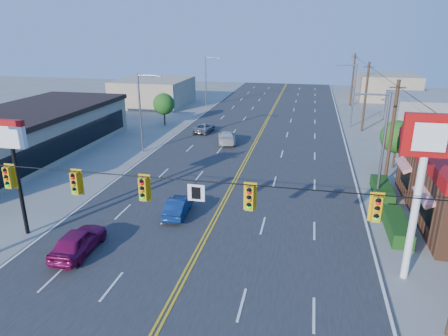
% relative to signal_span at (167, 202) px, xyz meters
% --- Properties ---
extents(ground, '(160.00, 160.00, 0.00)m').
position_rel_signal_span_xyz_m(ground, '(0.12, 0.00, -4.89)').
color(ground, gray).
rests_on(ground, ground).
extents(road, '(20.00, 120.00, 0.06)m').
position_rel_signal_span_xyz_m(road, '(0.12, 20.00, -4.86)').
color(road, '#2D2D30').
rests_on(road, ground).
extents(signal_span, '(24.32, 0.34, 9.00)m').
position_rel_signal_span_xyz_m(signal_span, '(0.00, 0.00, 0.00)').
color(signal_span, '#47301E').
rests_on(signal_span, ground).
extents(kfc_pylon, '(2.20, 0.36, 8.50)m').
position_rel_signal_span_xyz_m(kfc_pylon, '(11.12, 4.00, 1.16)').
color(kfc_pylon, white).
rests_on(kfc_pylon, ground).
extents(strip_mall, '(10.40, 26.40, 4.40)m').
position_rel_signal_span_xyz_m(strip_mall, '(-21.88, 18.00, -2.63)').
color(strip_mall, tan).
rests_on(strip_mall, ground).
extents(pizza_hut_sign, '(1.90, 0.30, 6.85)m').
position_rel_signal_span_xyz_m(pizza_hut_sign, '(-10.88, 4.00, 0.30)').
color(pizza_hut_sign, black).
rests_on(pizza_hut_sign, ground).
extents(streetlight_se, '(2.55, 0.25, 8.00)m').
position_rel_signal_span_xyz_m(streetlight_se, '(10.91, 14.00, -0.37)').
color(streetlight_se, gray).
rests_on(streetlight_se, ground).
extents(streetlight_ne, '(2.55, 0.25, 8.00)m').
position_rel_signal_span_xyz_m(streetlight_ne, '(10.91, 38.00, -0.37)').
color(streetlight_ne, gray).
rests_on(streetlight_ne, ground).
extents(streetlight_sw, '(2.55, 0.25, 8.00)m').
position_rel_signal_span_xyz_m(streetlight_sw, '(-10.67, 22.00, -0.37)').
color(streetlight_sw, gray).
rests_on(streetlight_sw, ground).
extents(streetlight_nw, '(2.55, 0.25, 8.00)m').
position_rel_signal_span_xyz_m(streetlight_nw, '(-10.67, 48.00, -0.37)').
color(streetlight_nw, gray).
rests_on(streetlight_nw, ground).
extents(utility_pole_near, '(0.28, 0.28, 8.40)m').
position_rel_signal_span_xyz_m(utility_pole_near, '(12.32, 18.00, -0.69)').
color(utility_pole_near, '#47301E').
rests_on(utility_pole_near, ground).
extents(utility_pole_mid, '(0.28, 0.28, 8.40)m').
position_rel_signal_span_xyz_m(utility_pole_mid, '(12.32, 36.00, -0.69)').
color(utility_pole_mid, '#47301E').
rests_on(utility_pole_mid, ground).
extents(utility_pole_far, '(0.28, 0.28, 8.40)m').
position_rel_signal_span_xyz_m(utility_pole_far, '(12.32, 54.00, -0.69)').
color(utility_pole_far, '#47301E').
rests_on(utility_pole_far, ground).
extents(tree_kfc_rear, '(2.94, 2.94, 4.41)m').
position_rel_signal_span_xyz_m(tree_kfc_rear, '(13.62, 22.00, -1.95)').
color(tree_kfc_rear, '#47301E').
rests_on(tree_kfc_rear, ground).
extents(tree_west, '(2.80, 2.80, 4.20)m').
position_rel_signal_span_xyz_m(tree_west, '(-12.88, 34.00, -2.09)').
color(tree_west, '#47301E').
rests_on(tree_west, ground).
extents(bld_east_mid, '(12.00, 10.00, 4.00)m').
position_rel_signal_span_xyz_m(bld_east_mid, '(22.12, 40.00, -2.89)').
color(bld_east_mid, gray).
rests_on(bld_east_mid, ground).
extents(bld_west_far, '(11.00, 12.00, 4.20)m').
position_rel_signal_span_xyz_m(bld_west_far, '(-19.88, 48.00, -2.79)').
color(bld_west_far, tan).
rests_on(bld_west_far, ground).
extents(bld_east_far, '(10.00, 10.00, 4.40)m').
position_rel_signal_span_xyz_m(bld_east_far, '(19.12, 62.00, -2.69)').
color(bld_east_far, tan).
rests_on(bld_east_far, ground).
extents(car_magenta, '(1.84, 4.27, 1.44)m').
position_rel_signal_span_xyz_m(car_magenta, '(-6.41, 2.54, -4.17)').
color(car_magenta, maroon).
rests_on(car_magenta, ground).
extents(car_blue, '(1.58, 3.82, 1.23)m').
position_rel_signal_span_xyz_m(car_blue, '(-2.49, 8.41, -4.27)').
color(car_blue, navy).
rests_on(car_blue, ground).
extents(car_white, '(2.89, 4.92, 1.34)m').
position_rel_signal_span_xyz_m(car_white, '(-2.95, 26.87, -4.22)').
color(car_white, silver).
rests_on(car_white, ground).
extents(car_silver, '(2.12, 4.15, 1.12)m').
position_rel_signal_span_xyz_m(car_silver, '(-6.73, 31.10, -4.32)').
color(car_silver, '#9B9BA0').
rests_on(car_silver, ground).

